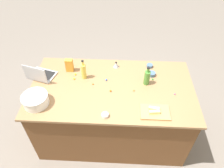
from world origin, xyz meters
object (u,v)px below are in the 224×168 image
mixing_bowl_large (35,100)px  cutting_board (155,112)px  ramekin_small (152,74)px  ramekin_wide (150,66)px  kitchen_timer (116,65)px  bottle_olive (147,77)px  ramekin_medium (105,115)px  candy_bag (69,65)px  bottle_oil (84,71)px  butter_stick_left (154,109)px  butter_stick_right (155,112)px  laptop (40,75)px

mixing_bowl_large → cutting_board: bearing=177.3°
ramekin_small → mixing_bowl_large: bearing=22.4°
ramekin_wide → kitchen_timer: bearing=2.9°
bottle_olive → cutting_board: (-0.06, 0.44, -0.09)m
ramekin_small → ramekin_medium: ramekin_small is taller
cutting_board → ramekin_small: size_ratio=3.40×
bottle_olive → candy_bag: size_ratio=1.44×
mixing_bowl_large → cutting_board: size_ratio=0.93×
mixing_bowl_large → bottle_oil: bearing=-135.7°
butter_stick_left → candy_bag: size_ratio=0.65×
butter_stick_right → kitchen_timer: size_ratio=1.43×
butter_stick_right → ramekin_medium: 0.51m
butter_stick_right → ramekin_medium: (0.51, 0.05, -0.02)m
bottle_oil → laptop: bearing=2.8°
bottle_oil → cutting_board: (-0.81, 0.50, -0.10)m
ramekin_small → kitchen_timer: kitchen_timer is taller
mixing_bowl_large → ramekin_wide: 1.45m
butter_stick_right → candy_bag: (1.00, -0.65, 0.05)m
bottle_olive → cutting_board: 0.45m
cutting_board → ramekin_wide: 0.75m
cutting_board → ramekin_medium: size_ratio=4.15×
ramekin_medium → butter_stick_left: bearing=-169.2°
butter_stick_right → cutting_board: bearing=-112.5°
mixing_bowl_large → cutting_board: mixing_bowl_large is taller
kitchen_timer → candy_bag: size_ratio=0.45×
bottle_oil → bottle_olive: (-0.75, 0.07, -0.01)m
bottle_olive → ramekin_wide: size_ratio=3.16×
ramekin_medium → cutting_board: bearing=-171.9°
mixing_bowl_large → bottle_oil: (-0.45, -0.44, 0.04)m
laptop → cutting_board: (-1.35, 0.48, -0.04)m
bottle_olive → butter_stick_left: size_ratio=2.23×
cutting_board → kitchen_timer: kitchen_timer is taller
mixing_bowl_large → butter_stick_left: size_ratio=2.55×
cutting_board → ramekin_small: 0.59m
bottle_olive → bottle_oil: bearing=-5.1°
bottle_olive → kitchen_timer: size_ratio=3.19×
ramekin_small → candy_bag: (1.03, -0.04, 0.06)m
butter_stick_left → candy_bag: bearing=-31.2°
mixing_bowl_large → bottle_olive: (-1.20, -0.38, 0.03)m
butter_stick_left → butter_stick_right: size_ratio=1.00×
ramekin_wide → butter_stick_right: bearing=89.2°
laptop → butter_stick_left: size_ratio=3.27×
mixing_bowl_large → ramekin_wide: (-1.27, -0.69, -0.04)m
butter_stick_left → candy_bag: 1.17m
laptop → ramekin_wide: 1.38m
ramekin_small → bottle_oil: bearing=5.8°
laptop → cutting_board: bearing=160.5°
laptop → cutting_board: size_ratio=1.19×
bottle_olive → kitchen_timer: 0.48m
cutting_board → ramekin_wide: (-0.00, -0.75, 0.01)m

